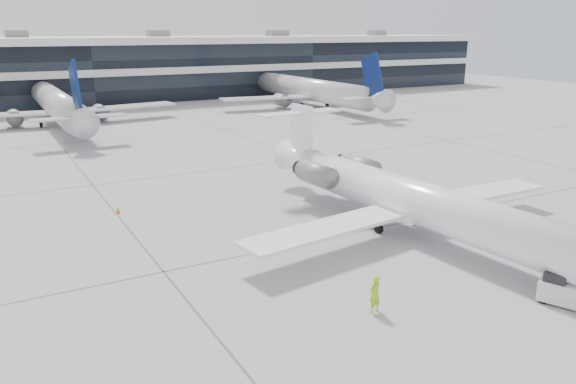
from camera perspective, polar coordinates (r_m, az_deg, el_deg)
ground at (r=34.87m, az=3.43°, el=-4.84°), size 220.00×220.00×0.00m
terminal at (r=111.09m, az=-20.18°, el=11.35°), size 170.00×22.00×10.00m
bg_jet_center at (r=83.92m, az=-22.21°, el=6.42°), size 32.00×40.00×9.60m
bg_jet_right at (r=96.98m, az=2.09°, el=8.77°), size 32.00×40.00×9.60m
regional_jet at (r=35.82m, az=12.29°, el=-0.66°), size 23.82×29.77×6.87m
ramp_worker at (r=26.27m, az=8.79°, el=-10.20°), size 0.73×0.55×1.80m
baggage_tug at (r=29.84m, az=26.40°, el=-8.91°), size 2.27×2.79×1.54m
traffic_cone at (r=41.36m, az=-16.90°, el=-1.78°), size 0.43×0.43×0.50m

